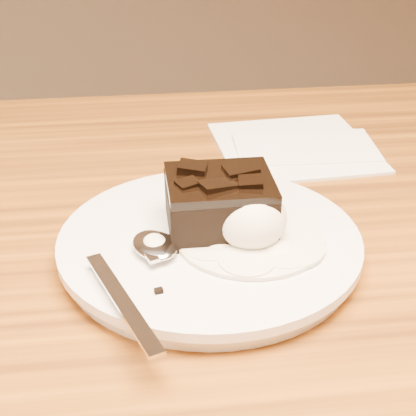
{
  "coord_description": "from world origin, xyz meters",
  "views": [
    {
      "loc": [
        0.06,
        -0.45,
        1.05
      ],
      "look_at": [
        0.12,
        0.01,
        0.79
      ],
      "focal_mm": 57.44,
      "sensor_mm": 36.0,
      "label": 1
    }
  ],
  "objects": [
    {
      "name": "crumb_b",
      "position": [
        0.08,
        -0.01,
        0.77
      ],
      "size": [
        0.01,
        0.01,
        0.0
      ],
      "primitive_type": "cube",
      "rotation": [
        0.0,
        0.0,
        0.24
      ],
      "color": "black",
      "rests_on": "plate"
    },
    {
      "name": "plate",
      "position": [
        0.12,
        -0.0,
        0.76
      ],
      "size": [
        0.24,
        0.24,
        0.02
      ],
      "primitive_type": "cylinder",
      "color": "white",
      "rests_on": "dining_table"
    },
    {
      "name": "ice_cream_scoop",
      "position": [
        0.15,
        -0.01,
        0.79
      ],
      "size": [
        0.06,
        0.06,
        0.05
      ],
      "primitive_type": "ellipsoid",
      "color": "white",
      "rests_on": "plate"
    },
    {
      "name": "napkin",
      "position": [
        0.24,
        0.2,
        0.75
      ],
      "size": [
        0.17,
        0.17,
        0.01
      ],
      "primitive_type": "cube",
      "rotation": [
        0.0,
        0.0,
        0.07
      ],
      "color": "white",
      "rests_on": "dining_table"
    },
    {
      "name": "brownie",
      "position": [
        0.13,
        0.01,
        0.79
      ],
      "size": [
        0.08,
        0.07,
        0.04
      ],
      "primitive_type": "cube",
      "rotation": [
        0.0,
        0.0,
        0.0
      ],
      "color": "black",
      "rests_on": "plate"
    },
    {
      "name": "crumb_c",
      "position": [
        0.07,
        -0.07,
        0.77
      ],
      "size": [
        0.01,
        0.01,
        0.0
      ],
      "primitive_type": "cube",
      "rotation": [
        0.0,
        0.0,
        0.22
      ],
      "color": "black",
      "rests_on": "plate"
    },
    {
      "name": "spoon",
      "position": [
        0.07,
        -0.02,
        0.78
      ],
      "size": [
        0.09,
        0.18,
        0.01
      ],
      "primitive_type": null,
      "rotation": [
        0.0,
        0.0,
        0.35
      ],
      "color": "silver",
      "rests_on": "plate"
    },
    {
      "name": "melt_puddle",
      "position": [
        0.15,
        -0.01,
        0.77
      ],
      "size": [
        0.12,
        0.12,
        0.0
      ],
      "primitive_type": "cylinder",
      "color": "white",
      "rests_on": "plate"
    },
    {
      "name": "crumb_a",
      "position": [
        0.08,
        -0.0,
        0.77
      ],
      "size": [
        0.01,
        0.01,
        0.0
      ],
      "primitive_type": "cube",
      "rotation": [
        0.0,
        0.0,
        0.85
      ],
      "color": "black",
      "rests_on": "plate"
    }
  ]
}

